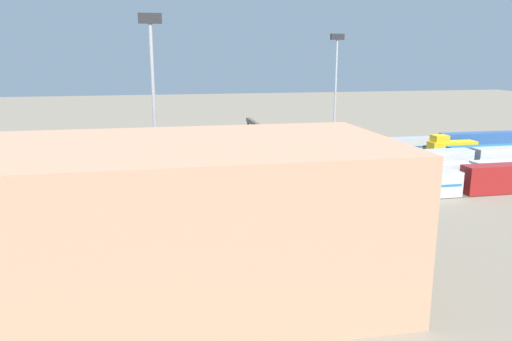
{
  "coord_description": "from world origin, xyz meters",
  "views": [
    {
      "loc": [
        14.23,
        80.63,
        20.97
      ],
      "look_at": [
        -1.78,
        2.76,
        2.5
      ],
      "focal_mm": 34.73,
      "sensor_mm": 36.0,
      "label": 1
    }
  ],
  "objects": [
    {
      "name": "track_bed_2",
      "position": [
        0.0,
        -5.0,
        0.06
      ],
      "size": [
        140.0,
        2.8,
        0.12
      ],
      "primitive_type": "cube",
      "color": "#3D3833",
      "rests_on": "ground_plane"
    },
    {
      "name": "track_bed_0",
      "position": [
        0.0,
        -15.0,
        0.06
      ],
      "size": [
        140.0,
        2.8,
        0.12
      ],
      "primitive_type": "cube",
      "color": "#4C443D",
      "rests_on": "ground_plane"
    },
    {
      "name": "train_on_track_5",
      "position": [
        -0.15,
        10.0,
        2.02
      ],
      "size": [
        119.8,
        3.0,
        3.8
      ],
      "color": "silver",
      "rests_on": "ground_plane"
    },
    {
      "name": "light_mast_1",
      "position": [
        14.24,
        17.86,
        16.63
      ],
      "size": [
        2.8,
        0.7,
        25.92
      ],
      "color": "#9EA0A5",
      "rests_on": "ground_plane"
    },
    {
      "name": "ground_plane",
      "position": [
        0.0,
        0.0,
        0.0
      ],
      "size": [
        400.0,
        400.0,
        0.0
      ],
      "primitive_type": "plane",
      "color": "#756B5B"
    },
    {
      "name": "track_bed_1",
      "position": [
        0.0,
        -10.0,
        0.06
      ],
      "size": [
        140.0,
        2.8,
        0.12
      ],
      "primitive_type": "cube",
      "color": "#4C443D",
      "rests_on": "ground_plane"
    },
    {
      "name": "track_bed_5",
      "position": [
        0.0,
        10.0,
        0.06
      ],
      "size": [
        140.0,
        2.8,
        0.12
      ],
      "primitive_type": "cube",
      "color": "#4C443D",
      "rests_on": "ground_plane"
    },
    {
      "name": "signal_gantry",
      "position": [
        -4.26,
        0.0,
        7.65
      ],
      "size": [
        0.7,
        35.0,
        8.8
      ],
      "color": "#4C4742",
      "rests_on": "ground_plane"
    },
    {
      "name": "train_on_track_6",
      "position": [
        -5.05,
        15.0,
        2.09
      ],
      "size": [
        90.6,
        3.06,
        4.4
      ],
      "color": "maroon",
      "rests_on": "ground_plane"
    },
    {
      "name": "train_on_track_0",
      "position": [
        4.5,
        -15.0,
        2.06
      ],
      "size": [
        139.0,
        3.06,
        4.4
      ],
      "color": "#285193",
      "rests_on": "ground_plane"
    },
    {
      "name": "train_on_track_1",
      "position": [
        -45.62,
        -10.0,
        2.16
      ],
      "size": [
        10.0,
        3.0,
        5.0
      ],
      "color": "gold",
      "rests_on": "ground_plane"
    },
    {
      "name": "track_bed_4",
      "position": [
        0.0,
        5.0,
        0.06
      ],
      "size": [
        140.0,
        2.8,
        0.12
      ],
      "primitive_type": "cube",
      "color": "#4C443D",
      "rests_on": "ground_plane"
    },
    {
      "name": "train_on_track_4",
      "position": [
        -3.72,
        5.0,
        2.62
      ],
      "size": [
        119.8,
        3.0,
        5.0
      ],
      "color": "#B7BABF",
      "rests_on": "ground_plane"
    },
    {
      "name": "train_on_track_3",
      "position": [
        0.09,
        0.0,
        2.05
      ],
      "size": [
        114.8,
        3.06,
        4.4
      ],
      "color": "#1E6B9E",
      "rests_on": "ground_plane"
    },
    {
      "name": "track_bed_6",
      "position": [
        0.0,
        15.0,
        0.06
      ],
      "size": [
        140.0,
        2.8,
        0.12
      ],
      "primitive_type": "cube",
      "color": "#4C443D",
      "rests_on": "ground_plane"
    },
    {
      "name": "maintenance_shed",
      "position": [
        20.77,
        39.54,
        6.96
      ],
      "size": [
        53.6,
        19.37,
        13.92
      ],
      "primitive_type": "cube",
      "color": "tan",
      "rests_on": "ground_plane"
    },
    {
      "name": "light_mast_0",
      "position": [
        -22.7,
        -17.3,
        16.29
      ],
      "size": [
        2.8,
        0.7,
        25.3
      ],
      "color": "#9EA0A5",
      "rests_on": "ground_plane"
    },
    {
      "name": "track_bed_3",
      "position": [
        0.0,
        0.0,
        0.06
      ],
      "size": [
        140.0,
        2.8,
        0.12
      ],
      "primitive_type": "cube",
      "color": "#4C443D",
      "rests_on": "ground_plane"
    }
  ]
}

